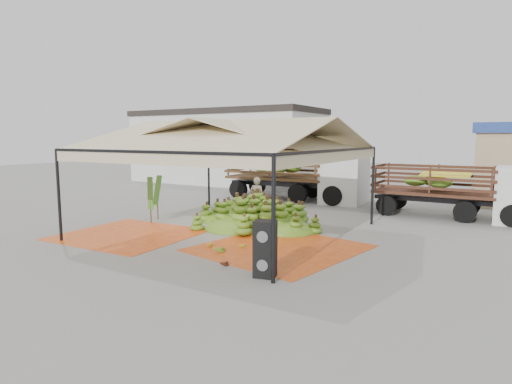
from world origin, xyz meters
The scene contains 17 objects.
ground centered at (0.00, 0.00, 0.00)m, with size 90.00×90.00×0.00m, color slate.
canopy_tent centered at (0.00, 0.00, 3.30)m, with size 8.10×8.10×4.00m.
building_white centered at (-10.00, 14.00, 2.71)m, with size 14.30×6.30×5.40m.
tarp_left centered at (-2.76, -2.22, 0.01)m, with size 4.36×4.16×0.01m, color orange.
tarp_right centered at (2.64, -1.12, 0.01)m, with size 4.35×4.57×0.01m, color #CD5813.
banana_heap centered at (0.29, 1.35, 0.59)m, with size 5.50×4.52×1.18m, color #486E16.
hand_yellow_a centered at (1.55, -1.64, 0.09)m, with size 0.39×0.32×0.18m, color gold.
hand_yellow_b centered at (0.64, -2.15, 0.10)m, with size 0.42×0.35×0.19m, color gold.
hand_red_a centered at (2.06, -0.88, 0.11)m, with size 0.47×0.38×0.21m, color #522612.
hand_red_b centered at (2.17, -3.49, 0.10)m, with size 0.44×0.36×0.20m, color #5E2C15.
hand_green centered at (1.24, -2.38, 0.11)m, with size 0.50×0.41×0.23m, color #3A7C19.
hanging_bunches centered at (1.05, -1.55, 2.62)m, with size 4.74×0.24×0.20m.
speaker_stack centered at (3.61, -3.70, 0.70)m, with size 0.59×0.55×1.40m.
banana_leaves centered at (-3.70, 0.03, 0.00)m, with size 0.96×1.36×3.70m, color #337820, non-canonical shape.
vendor centered at (-0.53, 2.78, 0.87)m, with size 0.64×0.42×1.75m, color gray.
truck_left centered at (-1.26, 8.59, 1.59)m, with size 7.63×2.95×2.58m.
truck_right centered at (6.83, 7.25, 1.38)m, with size 6.51×2.30×2.23m.
Camera 1 is at (8.67, -12.48, 3.39)m, focal length 30.00 mm.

